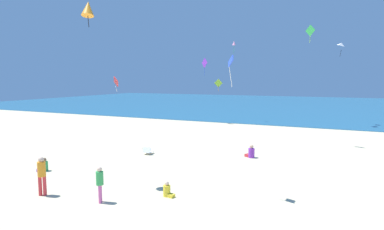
% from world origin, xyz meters
% --- Properties ---
extents(ground_plane, '(120.00, 120.00, 0.00)m').
position_xyz_m(ground_plane, '(0.00, 10.00, 0.00)').
color(ground_plane, beige).
extents(ocean_water, '(120.00, 60.00, 0.05)m').
position_xyz_m(ocean_water, '(0.00, 57.85, 0.03)').
color(ocean_water, '#236084').
rests_on(ocean_water, ground_plane).
extents(beach_chair_mid_beach, '(0.61, 0.71, 0.49)m').
position_xyz_m(beach_chair_mid_beach, '(-4.30, 11.19, 0.22)').
color(beach_chair_mid_beach, white).
rests_on(beach_chair_mid_beach, ground_plane).
extents(person_0, '(0.46, 0.46, 1.69)m').
position_xyz_m(person_0, '(-4.33, 2.83, 0.98)').
color(person_0, red).
rests_on(person_0, ground_plane).
extents(person_2, '(0.41, 0.41, 1.47)m').
position_xyz_m(person_2, '(-1.54, 3.22, 0.85)').
color(person_2, '#D8599E').
rests_on(person_2, ground_plane).
extents(person_3, '(0.56, 0.36, 0.66)m').
position_xyz_m(person_3, '(0.60, 4.94, 0.24)').
color(person_3, yellow).
rests_on(person_3, ground_plane).
extents(person_4, '(0.63, 0.61, 0.72)m').
position_xyz_m(person_4, '(-7.33, 5.52, 0.27)').
color(person_4, green).
rests_on(person_4, ground_plane).
extents(person_6, '(0.74, 0.62, 0.82)m').
position_xyz_m(person_6, '(2.14, 13.14, 0.30)').
color(person_6, purple).
rests_on(person_6, ground_plane).
extents(kite_blue, '(0.36, 0.46, 1.33)m').
position_xyz_m(kite_blue, '(2.97, 6.08, 5.62)').
color(kite_blue, blue).
extents(kite_orange, '(0.78, 0.86, 1.22)m').
position_xyz_m(kite_orange, '(-3.48, 5.06, 8.14)').
color(kite_orange, orange).
extents(kite_lime, '(0.95, 0.34, 1.45)m').
position_xyz_m(kite_lime, '(-5.85, 29.18, 4.46)').
color(kite_lime, '#99DB33').
extents(kite_red, '(0.69, 0.47, 1.13)m').
position_xyz_m(kite_red, '(-7.41, 12.06, 4.76)').
color(kite_red, red).
extents(kite_purple, '(0.92, 0.67, 1.96)m').
position_xyz_m(kite_purple, '(-6.68, 26.92, 6.72)').
color(kite_purple, purple).
extents(kite_pink, '(0.48, 0.48, 1.44)m').
position_xyz_m(kite_pink, '(-4.24, 29.92, 9.07)').
color(kite_pink, pink).
extents(kite_green, '(0.72, 0.44, 1.29)m').
position_xyz_m(kite_green, '(4.95, 18.77, 8.46)').
color(kite_green, green).
extents(kite_white, '(0.84, 0.97, 1.46)m').
position_xyz_m(kite_white, '(7.08, 30.41, 8.50)').
color(kite_white, white).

